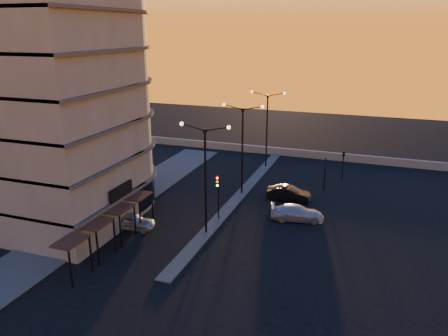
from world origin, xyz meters
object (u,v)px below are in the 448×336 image
Objects in this scene: car_hatchback at (131,221)px; car_sedan at (288,193)px; streetlamp_mid at (242,142)px; car_wagon at (297,213)px; traffic_light_main at (218,190)px.

car_hatchback is 16.05m from car_sedan.
car_sedan is (11.50, 11.20, 0.02)m from car_hatchback.
streetlamp_mid reaches higher than car_wagon.
car_sedan is at bearing -1.89° from streetlamp_mid.
car_hatchback is at bearing 104.98° from car_wagon.
streetlamp_mid reaches higher than traffic_light_main.
streetlamp_mid is 2.00× the size of car_wagon.
traffic_light_main is (0.00, -7.13, -2.70)m from streetlamp_mid.
car_wagon is (6.74, -4.63, -4.90)m from streetlamp_mid.
traffic_light_main is at bearing 142.77° from car_sedan.
traffic_light_main reaches higher than car_sedan.
car_sedan reaches higher than car_hatchback.
streetlamp_mid is 2.29× the size of car_hatchback.
car_hatchback is 14.86m from car_wagon.
traffic_light_main is 0.96× the size of car_sedan.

